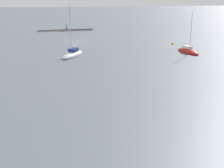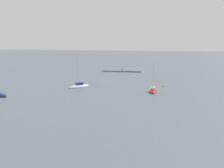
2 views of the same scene
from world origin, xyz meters
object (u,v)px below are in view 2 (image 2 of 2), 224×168
at_px(mooring_buoy_near, 163,86).
at_px(sailboat_red_mid, 153,91).
at_px(person_seated_grey_left, 122,70).
at_px(umbrella_open_green, 122,68).
at_px(sailboat_white_far, 79,86).

bearing_deg(mooring_buoy_near, sailboat_red_mid, 78.55).
distance_m(person_seated_grey_left, umbrella_open_green, 0.87).
xyz_separation_m(umbrella_open_green, sailboat_white_far, (3.93, 38.92, -1.31)).
height_order(umbrella_open_green, sailboat_white_far, sailboat_white_far).
distance_m(person_seated_grey_left, mooring_buoy_near, 35.93).
height_order(person_seated_grey_left, umbrella_open_green, umbrella_open_green).
relative_size(umbrella_open_green, sailboat_red_mid, 0.19).
height_order(umbrella_open_green, mooring_buoy_near, umbrella_open_green).
height_order(sailboat_red_mid, mooring_buoy_near, sailboat_red_mid).
bearing_deg(umbrella_open_green, sailboat_red_mid, 110.72).
bearing_deg(sailboat_red_mid, umbrella_open_green, -72.24).
bearing_deg(person_seated_grey_left, mooring_buoy_near, 119.93).
xyz_separation_m(umbrella_open_green, sailboat_red_mid, (-15.52, 41.04, -1.35)).
bearing_deg(umbrella_open_green, mooring_buoy_near, 119.09).
height_order(sailboat_red_mid, sailboat_white_far, sailboat_white_far).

